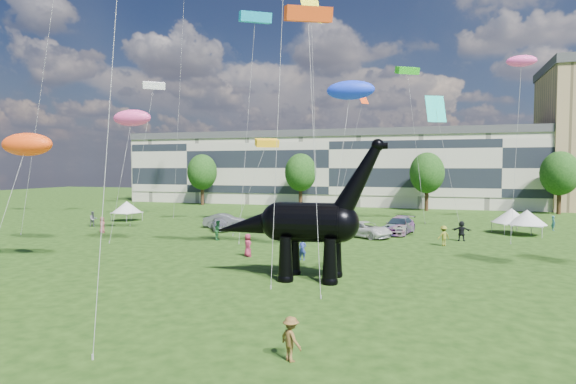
% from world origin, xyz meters
% --- Properties ---
extents(ground, '(220.00, 220.00, 0.00)m').
position_xyz_m(ground, '(0.00, 0.00, 0.00)').
color(ground, '#16330C').
rests_on(ground, ground).
extents(terrace_row, '(78.00, 11.00, 12.00)m').
position_xyz_m(terrace_row, '(-8.00, 62.00, 6.00)').
color(terrace_row, beige).
rests_on(terrace_row, ground).
extents(tree_far_left, '(5.20, 5.20, 9.44)m').
position_xyz_m(tree_far_left, '(-30.00, 53.00, 6.29)').
color(tree_far_left, '#382314').
rests_on(tree_far_left, ground).
extents(tree_mid_left, '(5.20, 5.20, 9.44)m').
position_xyz_m(tree_mid_left, '(-12.00, 53.00, 6.29)').
color(tree_mid_left, '#382314').
rests_on(tree_mid_left, ground).
extents(tree_mid_right, '(5.20, 5.20, 9.44)m').
position_xyz_m(tree_mid_right, '(8.00, 53.00, 6.29)').
color(tree_mid_right, '#382314').
rests_on(tree_mid_right, ground).
extents(tree_far_right, '(5.20, 5.20, 9.44)m').
position_xyz_m(tree_far_right, '(26.00, 53.00, 6.29)').
color(tree_far_right, '#382314').
rests_on(tree_far_right, ground).
extents(dinosaur_sculpture, '(10.57, 3.02, 8.64)m').
position_xyz_m(dinosaur_sculpture, '(2.03, 4.43, 3.26)').
color(dinosaur_sculpture, black).
rests_on(dinosaur_sculpture, ground).
extents(car_silver, '(3.45, 4.32, 1.38)m').
position_xyz_m(car_silver, '(-12.25, 22.78, 0.69)').
color(car_silver, silver).
rests_on(car_silver, ground).
extents(car_grey, '(4.86, 2.36, 1.53)m').
position_xyz_m(car_grey, '(-12.69, 25.09, 0.77)').
color(car_grey, slate).
rests_on(car_grey, ground).
extents(car_white, '(5.86, 4.77, 1.48)m').
position_xyz_m(car_white, '(3.12, 22.54, 0.74)').
color(car_white, silver).
rests_on(car_white, ground).
extents(car_dark, '(3.29, 6.07, 1.67)m').
position_xyz_m(car_dark, '(6.00, 25.87, 0.83)').
color(car_dark, '#595960').
rests_on(car_dark, ground).
extents(gazebo_near, '(4.18, 4.18, 2.52)m').
position_xyz_m(gazebo_near, '(18.02, 28.50, 1.77)').
color(gazebo_near, silver).
rests_on(gazebo_near, ground).
extents(gazebo_far, '(4.65, 4.65, 2.54)m').
position_xyz_m(gazebo_far, '(16.76, 29.66, 1.78)').
color(gazebo_far, silver).
rests_on(gazebo_far, ground).
extents(gazebo_left, '(4.09, 4.09, 2.45)m').
position_xyz_m(gazebo_left, '(-27.21, 27.61, 1.72)').
color(gazebo_left, silver).
rests_on(gazebo_left, ground).
extents(visitors, '(49.22, 41.75, 1.85)m').
position_xyz_m(visitors, '(-1.09, 16.82, 0.86)').
color(visitors, '#613271').
rests_on(visitors, ground).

